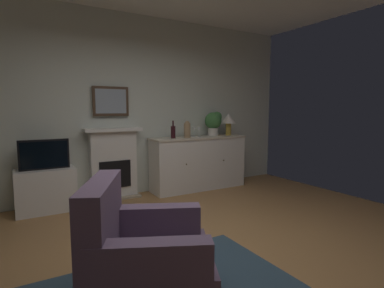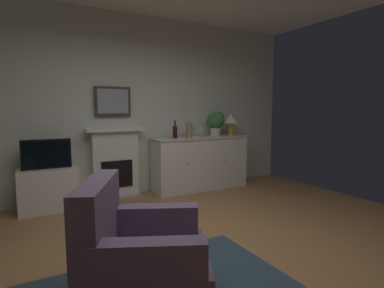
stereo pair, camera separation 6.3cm
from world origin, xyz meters
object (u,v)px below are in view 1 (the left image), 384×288
Objects in this scene: vase_decorative at (187,129)px; tv_cabinet at (46,190)px; fireplace_unit at (113,163)px; potted_plant_small at (214,121)px; wine_glass_left at (194,130)px; tv_set at (44,154)px; armchair at (142,258)px; wine_glass_center at (199,130)px; wine_bottle at (173,132)px; table_lamp at (228,120)px; framed_picture at (111,101)px; sideboard_cabinet at (198,163)px.

vase_decorative is 2.29m from tv_cabinet.
potted_plant_small is at bearing -4.22° from fireplace_unit.
wine_glass_left is 0.27× the size of tv_set.
fireplace_unit is at bearing 78.03° from armchair.
wine_glass_center is (1.47, -0.15, 0.49)m from fireplace_unit.
wine_bottle is at bearing -12.40° from fireplace_unit.
wine_bottle is at bearing -178.57° from table_lamp.
potted_plant_small is (0.85, 0.07, 0.15)m from wine_bottle.
table_lamp is 1.42× the size of vase_decorative.
fireplace_unit is at bearing 169.18° from vase_decorative.
framed_picture is 2.12m from table_lamp.
potted_plant_small reaches higher than wine_bottle.
wine_glass_center is at bearing 51.95° from armchair.
tv_cabinet is 1.21× the size of tv_set.
table_lamp is 3.08m from tv_set.
framed_picture reaches higher than armchair.
fireplace_unit is 2.00× the size of framed_picture.
wine_glass_left is 0.18m from vase_decorative.
wine_glass_center is at bearing -7.76° from framed_picture.
fireplace_unit is at bearing 10.77° from tv_set.
wine_glass_center is at bearing -175.94° from potted_plant_small.
wine_glass_left is at bearing -174.84° from wine_glass_center.
wine_bottle is 1.76× the size of wine_glass_center.
fireplace_unit is at bearing -90.00° from framed_picture.
table_lamp is at bearing 0.00° from sideboard_cabinet.
framed_picture is 1.80m from sideboard_cabinet.
wine_glass_center is at bearing 177.88° from table_lamp.
tv_set is at bearing -178.89° from potted_plant_small.
fireplace_unit reaches higher than tv_set.
table_lamp is at bearing 1.43° from wine_bottle.
wine_bottle reaches higher than sideboard_cabinet.
potted_plant_small is at bearing 9.06° from vase_decorative.
vase_decorative is (-0.25, -0.05, 0.59)m from sideboard_cabinet.
framed_picture is at bearing 90.00° from fireplace_unit.
wine_glass_center is 0.16× the size of armchair.
wine_bottle is at bearing -175.03° from potted_plant_small.
armchair is at bearing -101.97° from fireplace_unit.
wine_bottle is at bearing -174.48° from wine_glass_center.
potted_plant_small reaches higher than wine_glass_center.
table_lamp reaches higher than fireplace_unit.
potted_plant_small is (-0.29, 0.05, -0.02)m from table_lamp.
wine_glass_left is at bearing -6.91° from fireplace_unit.
vase_decorative is (-0.17, -0.06, 0.02)m from wine_glass_left.
vase_decorative is at bearing -168.79° from sideboard_cabinet.
fireplace_unit reaches higher than armchair.
table_lamp is at bearing -0.28° from tv_cabinet.
table_lamp is at bearing -2.12° from wine_glass_center.
sideboard_cabinet is (1.44, -0.18, -0.09)m from fireplace_unit.
tv_set is at bearing -90.00° from tv_cabinet.
armchair is at bearing -124.84° from vase_decorative.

